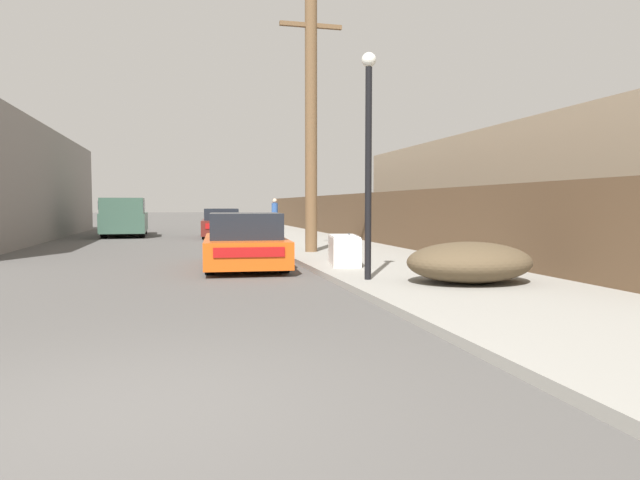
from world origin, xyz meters
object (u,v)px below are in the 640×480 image
object	(u,v)px
brush_pile	(469,262)
discarded_fridge	(344,250)
street_lamp	(368,147)
utility_pole	(311,124)
pickup_truck	(124,217)
parked_sports_car_red	(245,243)
car_parked_mid	(221,224)
pedestrian	(275,214)

from	to	relation	value
brush_pile	discarded_fridge	bearing A→B (deg)	110.51
street_lamp	brush_pile	xyz separation A→B (m)	(1.59, -0.82, -2.04)
utility_pole	brush_pile	size ratio (longest dim) A/B	3.20
pickup_truck	parked_sports_car_red	bearing A→B (deg)	103.72
discarded_fridge	parked_sports_car_red	xyz separation A→B (m)	(-2.15, 0.94, 0.13)
parked_sports_car_red	car_parked_mid	xyz separation A→B (m)	(0.33, 12.78, 0.03)
street_lamp	brush_pile	bearing A→B (deg)	-27.22
discarded_fridge	street_lamp	distance (m)	3.35
parked_sports_car_red	utility_pole	bearing A→B (deg)	54.32
parked_sports_car_red	pedestrian	size ratio (longest dim) A/B	2.53
street_lamp	pedestrian	distance (m)	21.32
discarded_fridge	pedestrian	size ratio (longest dim) A/B	1.02
pickup_truck	brush_pile	world-z (taller)	pickup_truck
street_lamp	brush_pile	size ratio (longest dim) A/B	1.82
pickup_truck	discarded_fridge	bearing A→B (deg)	109.99
car_parked_mid	pickup_truck	size ratio (longest dim) A/B	0.81
discarded_fridge	brush_pile	bearing A→B (deg)	-58.89
car_parked_mid	brush_pile	world-z (taller)	car_parked_mid
parked_sports_car_red	car_parked_mid	size ratio (longest dim) A/B	1.00
car_parked_mid	parked_sports_car_red	bearing A→B (deg)	-87.87
street_lamp	pedestrian	size ratio (longest dim) A/B	2.39
pedestrian	street_lamp	bearing A→B (deg)	-94.63
pedestrian	brush_pile	bearing A→B (deg)	-90.33
street_lamp	utility_pole	bearing A→B (deg)	86.62
utility_pole	parked_sports_car_red	bearing A→B (deg)	-129.30
utility_pole	pedestrian	bearing A→B (deg)	84.84
discarded_fridge	parked_sports_car_red	size ratio (longest dim) A/B	0.40
pickup_truck	utility_pole	bearing A→B (deg)	116.02
parked_sports_car_red	pedestrian	distance (m)	18.00
utility_pole	brush_pile	bearing A→B (deg)	-80.23
pickup_truck	brush_pile	distance (m)	20.39
brush_pile	car_parked_mid	bearing A→B (deg)	100.27
brush_pile	pedestrian	distance (m)	22.02
street_lamp	brush_pile	world-z (taller)	street_lamp
utility_pole	street_lamp	bearing A→B (deg)	-93.38
discarded_fridge	pedestrian	distance (m)	18.64
parked_sports_car_red	pickup_truck	size ratio (longest dim) A/B	0.81
car_parked_mid	pedestrian	world-z (taller)	pedestrian
parked_sports_car_red	utility_pole	world-z (taller)	utility_pole
street_lamp	discarded_fridge	bearing A→B (deg)	83.35
discarded_fridge	street_lamp	world-z (taller)	street_lamp
pickup_truck	utility_pole	xyz separation A→B (m)	(6.23, -11.89, 2.89)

